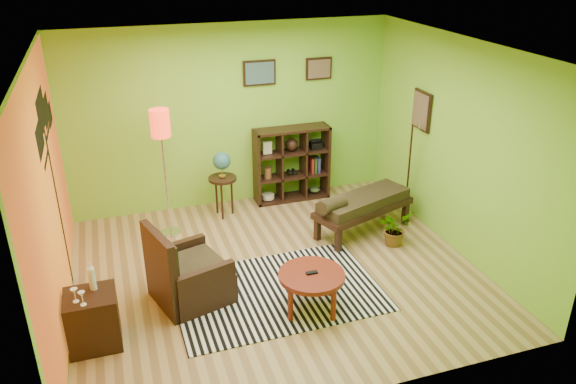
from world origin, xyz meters
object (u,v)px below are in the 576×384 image
object	(u,v)px
cube_shelf	(293,164)
bench	(361,204)
side_cabinet	(93,319)
floor_lamp	(161,135)
coffee_table	(312,278)
globe_table	(222,168)
potted_plant	(394,231)
armchair	(187,277)

from	to	relation	value
cube_shelf	bench	distance (m)	1.52
side_cabinet	floor_lamp	xyz separation A→B (m)	(1.06, 2.19, 1.18)
coffee_table	floor_lamp	world-z (taller)	floor_lamp
globe_table	potted_plant	xyz separation A→B (m)	(2.05, -1.61, -0.59)
bench	potted_plant	world-z (taller)	bench
coffee_table	side_cabinet	world-z (taller)	side_cabinet
side_cabinet	bench	bearing A→B (deg)	20.28
bench	potted_plant	distance (m)	0.60
potted_plant	bench	bearing A→B (deg)	123.62
floor_lamp	cube_shelf	bearing A→B (deg)	15.70
coffee_table	bench	world-z (taller)	bench
side_cabinet	cube_shelf	world-z (taller)	cube_shelf
armchair	side_cabinet	size ratio (longest dim) A/B	1.08
armchair	cube_shelf	xyz separation A→B (m)	(2.07, 2.27, 0.30)
coffee_table	floor_lamp	xyz separation A→B (m)	(-1.30, 2.31, 1.09)
coffee_table	cube_shelf	size ratio (longest dim) A/B	0.63
coffee_table	globe_table	world-z (taller)	globe_table
globe_table	cube_shelf	world-z (taller)	cube_shelf
side_cabinet	globe_table	world-z (taller)	globe_table
floor_lamp	potted_plant	world-z (taller)	floor_lamp
floor_lamp	globe_table	bearing A→B (deg)	20.52
coffee_table	bench	xyz separation A→B (m)	(1.31, 1.48, 0.05)
armchair	potted_plant	size ratio (longest dim) A/B	2.00
coffee_table	globe_table	size ratio (longest dim) A/B	0.73
coffee_table	globe_table	distance (m)	2.69
coffee_table	armchair	bearing A→B (deg)	154.88
coffee_table	globe_table	xyz separation A→B (m)	(-0.44, 2.63, 0.38)
coffee_table	potted_plant	size ratio (longest dim) A/B	1.52
cube_shelf	potted_plant	bearing A→B (deg)	-65.32
armchair	cube_shelf	distance (m)	3.09
side_cabinet	cube_shelf	size ratio (longest dim) A/B	0.77
side_cabinet	globe_table	bearing A→B (deg)	52.55
armchair	side_cabinet	distance (m)	1.15
armchair	globe_table	bearing A→B (deg)	66.38
floor_lamp	bench	xyz separation A→B (m)	(2.61, -0.83, -1.04)
potted_plant	globe_table	bearing A→B (deg)	141.89
armchair	coffee_table	bearing A→B (deg)	-25.12
armchair	potted_plant	bearing A→B (deg)	7.83
potted_plant	side_cabinet	bearing A→B (deg)	-167.22
armchair	potted_plant	world-z (taller)	armchair
coffee_table	side_cabinet	size ratio (longest dim) A/B	0.82
armchair	floor_lamp	distance (m)	2.07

